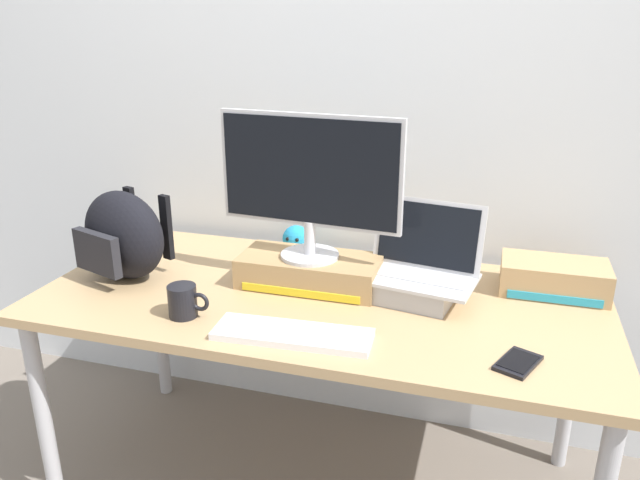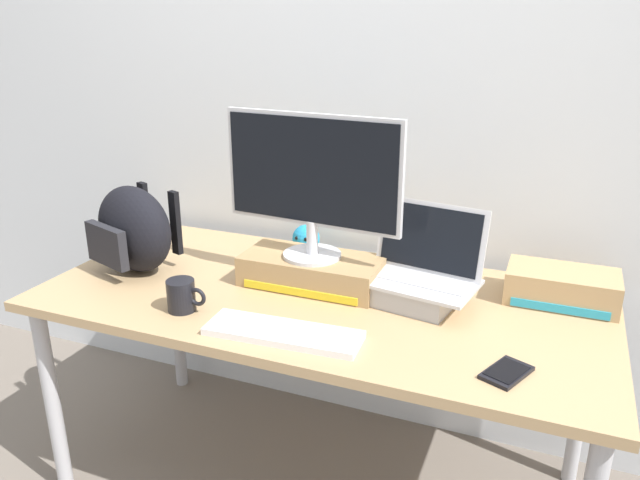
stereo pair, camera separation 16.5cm
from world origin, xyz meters
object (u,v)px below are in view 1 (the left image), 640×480
(desktop_monitor, at_px, (309,180))
(toner_box_cyan, at_px, (554,277))
(messenger_backpack, at_px, (123,235))
(cell_phone, at_px, (518,363))
(open_laptop, at_px, (418,279))
(plush_toy, at_px, (296,239))
(coffee_mug, at_px, (183,301))
(toner_box_yellow, at_px, (310,271))
(external_keyboard, at_px, (293,334))

(desktop_monitor, distance_m, toner_box_cyan, 0.82)
(messenger_backpack, xyz_separation_m, cell_phone, (1.24, -0.21, -0.14))
(open_laptop, bearing_deg, desktop_monitor, -169.82)
(cell_phone, xyz_separation_m, plush_toy, (-0.78, 0.58, 0.04))
(plush_toy, bearing_deg, toner_box_cyan, -6.84)
(desktop_monitor, xyz_separation_m, coffee_mug, (-0.28, -0.31, -0.30))
(toner_box_yellow, distance_m, toner_box_cyan, 0.76)
(toner_box_cyan, bearing_deg, external_keyboard, -143.28)
(toner_box_yellow, height_order, coffee_mug, toner_box_yellow)
(messenger_backpack, xyz_separation_m, plush_toy, (0.46, 0.38, -0.09))
(external_keyboard, relative_size, messenger_backpack, 1.19)
(cell_phone, relative_size, plush_toy, 1.51)
(toner_box_yellow, xyz_separation_m, open_laptop, (0.35, 0.00, 0.01))
(messenger_backpack, bearing_deg, coffee_mug, -14.08)
(open_laptop, relative_size, toner_box_cyan, 1.17)
(desktop_monitor, height_order, plush_toy, desktop_monitor)
(messenger_backpack, bearing_deg, cell_phone, 9.11)
(messenger_backpack, distance_m, plush_toy, 0.61)
(messenger_backpack, bearing_deg, open_laptop, 25.38)
(desktop_monitor, bearing_deg, plush_toy, 121.69)
(coffee_mug, bearing_deg, toner_box_yellow, 48.55)
(desktop_monitor, height_order, open_laptop, desktop_monitor)
(toner_box_yellow, height_order, open_laptop, open_laptop)
(coffee_mug, xyz_separation_m, toner_box_cyan, (1.02, 0.48, 0.00))
(external_keyboard, height_order, toner_box_cyan, toner_box_cyan)
(plush_toy, bearing_deg, cell_phone, -36.96)
(toner_box_yellow, xyz_separation_m, toner_box_cyan, (0.74, 0.16, 0.00))
(desktop_monitor, relative_size, coffee_mug, 4.68)
(toner_box_yellow, distance_m, plush_toy, 0.30)
(open_laptop, height_order, messenger_backpack, messenger_backpack)
(open_laptop, relative_size, cell_phone, 2.45)
(cell_phone, bearing_deg, open_laptop, 155.97)
(external_keyboard, bearing_deg, toner_box_yellow, 96.46)
(plush_toy, distance_m, toner_box_cyan, 0.89)
(messenger_backpack, height_order, coffee_mug, messenger_backpack)
(cell_phone, distance_m, plush_toy, 0.97)
(desktop_monitor, distance_m, messenger_backpack, 0.64)
(external_keyboard, xyz_separation_m, toner_box_cyan, (0.68, 0.51, 0.04))
(desktop_monitor, xyz_separation_m, messenger_backpack, (-0.60, -0.11, -0.20))
(open_laptop, bearing_deg, cell_phone, -37.90)
(open_laptop, height_order, coffee_mug, open_laptop)
(open_laptop, height_order, plush_toy, open_laptop)
(toner_box_yellow, relative_size, open_laptop, 1.19)
(toner_box_yellow, distance_m, coffee_mug, 0.42)
(coffee_mug, bearing_deg, open_laptop, 27.06)
(messenger_backpack, relative_size, toner_box_cyan, 1.14)
(plush_toy, height_order, toner_box_cyan, same)
(plush_toy, bearing_deg, desktop_monitor, -62.96)
(desktop_monitor, xyz_separation_m, cell_phone, (0.64, -0.32, -0.34))
(desktop_monitor, distance_m, plush_toy, 0.42)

